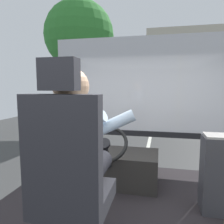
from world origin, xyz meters
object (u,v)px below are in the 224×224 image
bus_driver (76,145)px  driver_seat (70,183)px  fare_box (215,174)px  steering_console (113,166)px

bus_driver → driver_seat: bearing=-90.0°
bus_driver → fare_box: size_ratio=1.07×
steering_console → fare_box: 1.17m
fare_box → steering_console: bearing=160.5°
driver_seat → steering_console: bearing=90.0°
steering_console → fare_box: size_ratio=1.44×
driver_seat → fare_box: (1.09, 0.94, -0.22)m
driver_seat → bus_driver: size_ratio=1.68×
driver_seat → fare_box: 1.46m
fare_box → driver_seat: bearing=-139.2°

